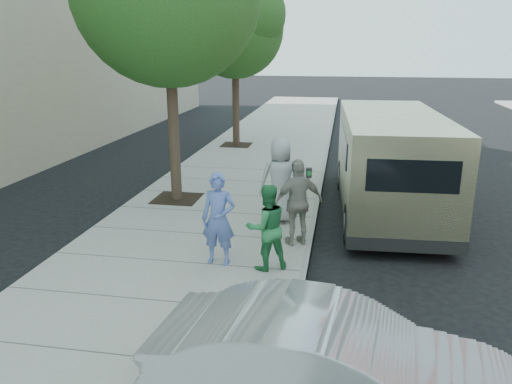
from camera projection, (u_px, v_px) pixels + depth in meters
The scene contains 11 objects.
ground at pixel (243, 243), 10.84m from camera, with size 120.00×120.00×0.00m, color black.
sidewalk at pixel (198, 237), 10.98m from camera, with size 5.00×60.00×0.15m, color gray.
curb_face at pixel (309, 244), 10.58m from camera, with size 0.12×60.00×0.16m, color gray.
tree_far at pixel (236, 24), 19.27m from camera, with size 3.92×3.80×6.49m.
parking_meter at pixel (305, 185), 10.99m from camera, with size 0.30×0.17×1.40m.
van at pixel (389, 161), 12.49m from camera, with size 2.58×6.90×2.52m.
sedan at pixel (332, 370), 5.52m from camera, with size 1.45×4.15×1.37m, color #AAAEB1.
person_officer at pixel (218, 219), 9.24m from camera, with size 0.64×0.42×1.76m, color #556AB4.
person_green_shirt at pixel (267, 227), 9.04m from camera, with size 0.78×0.61×1.61m, color #287C43.
person_gray_shirt at pixel (281, 180), 11.46m from camera, with size 0.97×0.63×1.99m, color #A4A4A7.
person_striped_polo at pixel (298, 203), 10.14m from camera, with size 1.05×0.44×1.80m, color gray.
Camera 1 is at (2.03, -9.87, 4.14)m, focal length 35.00 mm.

